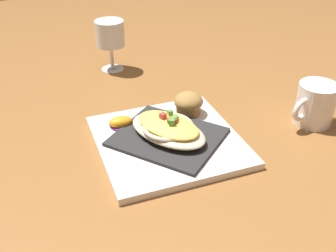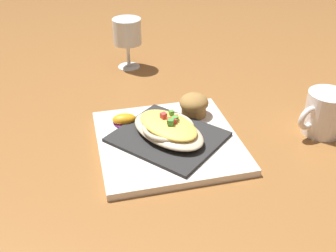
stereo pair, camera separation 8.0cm
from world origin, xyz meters
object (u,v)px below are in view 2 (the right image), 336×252
(gratin_dish, at_px, (168,128))
(orange_garnish, at_px, (124,120))
(coffee_mug, at_px, (324,115))
(square_plate, at_px, (168,141))
(muffin, at_px, (194,105))
(stemmed_glass, at_px, (127,34))

(gratin_dish, relative_size, orange_garnish, 3.55)
(coffee_mug, bearing_deg, square_plate, 79.25)
(orange_garnish, bearing_deg, square_plate, -139.66)
(muffin, bearing_deg, square_plate, 129.93)
(square_plate, bearing_deg, orange_garnish, 40.34)
(muffin, bearing_deg, stemmed_glass, 11.05)
(coffee_mug, distance_m, stemmed_glass, 0.56)
(square_plate, distance_m, gratin_dish, 0.03)
(muffin, xyz_separation_m, orange_garnish, (0.01, 0.16, -0.02))
(orange_garnish, relative_size, stemmed_glass, 0.40)
(muffin, height_order, orange_garnish, muffin)
(square_plate, bearing_deg, gratin_dish, -119.09)
(square_plate, bearing_deg, muffin, -50.07)
(square_plate, distance_m, muffin, 0.12)
(square_plate, relative_size, orange_garnish, 5.04)
(square_plate, xyz_separation_m, muffin, (0.07, -0.08, 0.03))
(muffin, bearing_deg, orange_garnish, 84.90)
(muffin, xyz_separation_m, coffee_mug, (-0.13, -0.24, 0.00))
(orange_garnish, distance_m, stemmed_glass, 0.34)
(gratin_dish, xyz_separation_m, muffin, (0.07, -0.08, 0.00))
(gratin_dish, height_order, muffin, gratin_dish)
(coffee_mug, bearing_deg, muffin, 61.18)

